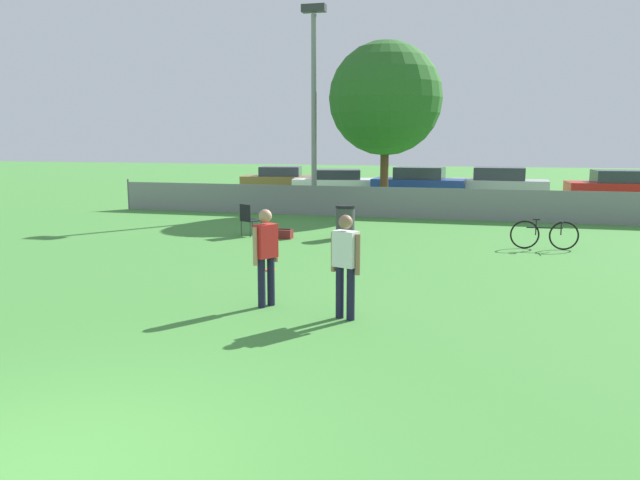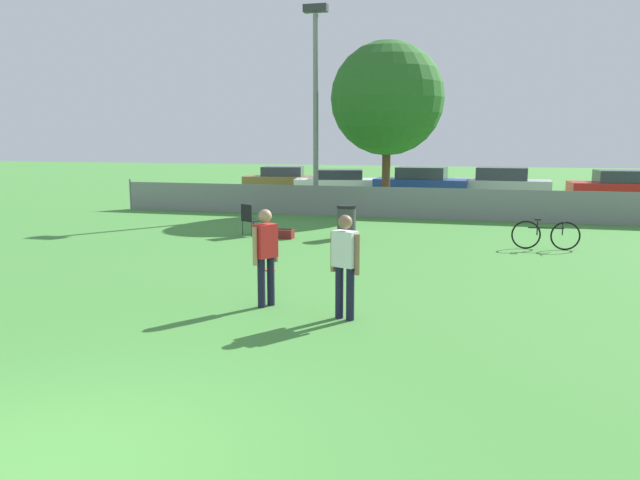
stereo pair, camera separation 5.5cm
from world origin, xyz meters
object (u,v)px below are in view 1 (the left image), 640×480
parked_car_silver (499,184)px  folding_chair_sideline (249,218)px  gear_bag_sideline (282,234)px  player_receiver_white (345,260)px  bicycle_sideline (544,235)px  parked_car_red (621,187)px  light_pole (314,91)px  parked_car_white (337,183)px  trash_bin (345,222)px  parked_car_blue (419,183)px  frisbee_disc (270,270)px  player_defender_red (266,251)px  tree_near_pole (386,99)px  parked_car_tan (281,179)px

parked_car_silver → folding_chair_sideline: bearing=-117.0°
gear_bag_sideline → player_receiver_white: bearing=-64.7°
bicycle_sideline → parked_car_red: bearing=68.3°
light_pole → parked_car_silver: bearing=43.8°
parked_car_white → player_receiver_white: bearing=-87.8°
trash_bin → light_pole: bearing=113.2°
parked_car_blue → parked_car_silver: parked_car_silver is taller
frisbee_disc → trash_bin: bearing=82.4°
trash_bin → parked_car_white: parked_car_white is taller
trash_bin → player_defender_red: bearing=-87.7°
tree_near_pole → parked_car_tan: 10.78m
parked_car_blue → parked_car_silver: size_ratio=1.00×
tree_near_pole → bicycle_sideline: 9.86m
player_receiver_white → parked_car_tan: (-8.53, 22.29, -0.31)m
folding_chair_sideline → trash_bin: bearing=-144.9°
gear_bag_sideline → parked_car_silver: bearing=65.1°
parked_car_blue → parked_car_silver: 3.64m
folding_chair_sideline → parked_car_tan: bearing=-45.5°
light_pole → trash_bin: bearing=-66.8°
parked_car_silver → player_defender_red: bearing=-99.4°
parked_car_red → frisbee_disc: bearing=-124.7°
player_receiver_white → bicycle_sideline: bearing=84.5°
player_receiver_white → parked_car_silver: (2.65, 20.61, -0.25)m
folding_chair_sideline → gear_bag_sideline: (1.10, -0.20, -0.40)m
trash_bin → gear_bag_sideline: (-1.73, -0.48, -0.35)m
tree_near_pole → parked_car_silver: size_ratio=1.47×
light_pole → parked_car_red: 14.34m
player_defender_red → parked_car_silver: bearing=19.2°
tree_near_pole → gear_bag_sideline: size_ratio=11.40×
tree_near_pole → player_defender_red: (0.30, -14.34, -3.35)m
tree_near_pole → frisbee_disc: tree_near_pole is taller
player_receiver_white → parked_car_red: player_receiver_white is taller
player_defender_red → frisbee_disc: size_ratio=6.48×
parked_car_white → parked_car_red: parked_car_red is taller
trash_bin → parked_car_silver: bearing=70.9°
trash_bin → parked_car_white: size_ratio=0.20×
parked_car_silver → parked_car_blue: bearing=-170.7°
light_pole → folding_chair_sideline: bearing=-92.1°
gear_bag_sideline → parked_car_red: bearing=49.1°
gear_bag_sideline → bicycle_sideline: bearing=0.4°
light_pole → parked_car_white: (-0.74, 7.00, -3.96)m
parked_car_blue → gear_bag_sideline: bearing=-97.5°
gear_bag_sideline → parked_car_blue: bearing=78.8°
light_pole → player_receiver_white: (4.35, -13.90, -3.64)m
parked_car_tan → parked_car_silver: 11.31m
tree_near_pole → parked_car_white: size_ratio=1.39×
parked_car_tan → parked_car_red: (16.33, -1.86, 0.06)m
parked_car_white → tree_near_pole: bearing=-73.1°
trash_bin → bicycle_sideline: bearing=-4.5°
tree_near_pole → gear_bag_sideline: (-1.73, -7.36, -4.18)m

